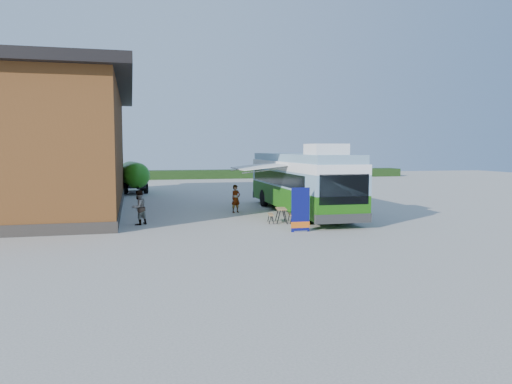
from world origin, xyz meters
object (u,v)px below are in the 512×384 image
object	(u,v)px
person_b	(139,208)
picnic_table	(281,212)
banner	(300,214)
slurry_tanker	(134,175)
bus	(301,180)
person_a	(236,199)

from	to	relation	value
person_b	picnic_table	bearing A→B (deg)	129.02
banner	slurry_tanker	size ratio (longest dim) A/B	0.28
bus	picnic_table	size ratio (longest dim) A/B	8.74
slurry_tanker	person_b	bearing A→B (deg)	-95.71
banner	person_a	size ratio (longest dim) A/B	1.23
person_b	slurry_tanker	xyz separation A→B (m)	(-0.15, 18.04, 0.62)
bus	banner	distance (m)	6.41
bus	picnic_table	distance (m)	4.06
person_b	slurry_tanker	world-z (taller)	slurry_tanker
banner	person_b	xyz separation A→B (m)	(-6.70, 3.72, 0.04)
banner	person_a	distance (m)	7.20
person_a	slurry_tanker	size ratio (longest dim) A/B	0.23
person_a	picnic_table	bearing A→B (deg)	-97.33
banner	picnic_table	distance (m)	2.76
picnic_table	person_a	world-z (taller)	person_a
bus	person_b	bearing A→B (deg)	-164.68
person_a	person_b	xyz separation A→B (m)	(-5.33, -3.35, 0.04)
person_a	bus	bearing A→B (deg)	-42.15
slurry_tanker	bus	bearing A→B (deg)	-66.72
slurry_tanker	person_a	bearing A→B (deg)	-75.73
person_a	banner	bearing A→B (deg)	-103.59
person_a	slurry_tanker	bearing A→B (deg)	85.88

